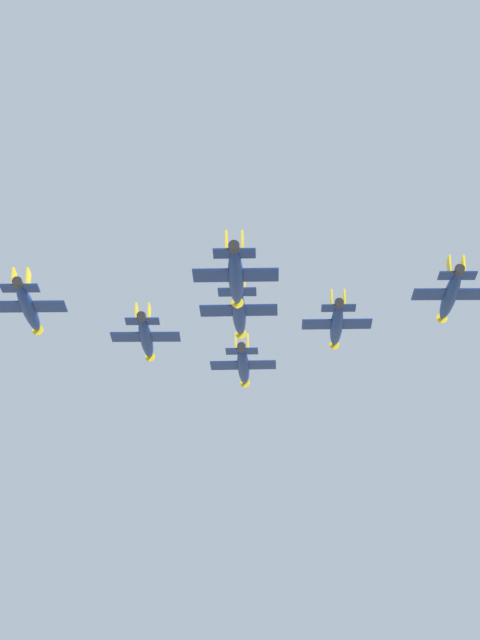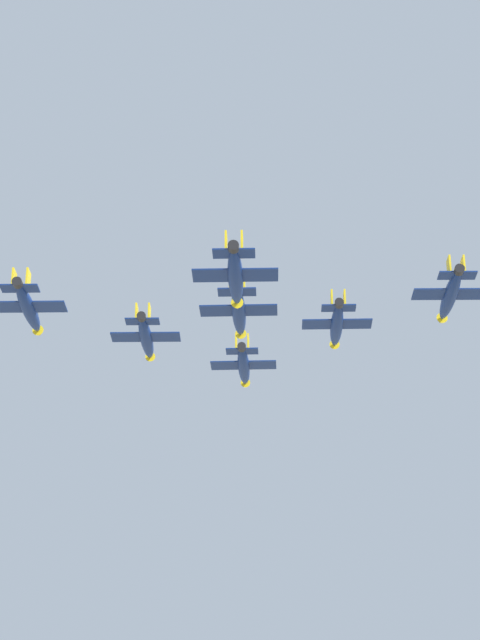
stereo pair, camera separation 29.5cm
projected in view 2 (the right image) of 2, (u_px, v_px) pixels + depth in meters
jet_lead at (244, 366)px, 190.94m from camera, size 14.61×14.28×3.79m
jet_left_wingman at (146, 338)px, 174.77m from camera, size 14.37×13.54×3.67m
jet_right_wingman at (337, 325)px, 174.94m from camera, size 14.35×13.79×3.70m
jet_left_outer at (29, 308)px, 158.36m from camera, size 14.51×13.74×3.71m
jet_right_outer at (450, 295)px, 157.69m from camera, size 14.41×13.48×3.67m
jet_slot_rear at (239, 312)px, 157.39m from camera, size 14.31×13.89×3.70m
jet_trailing at (235, 277)px, 140.50m from camera, size 14.25×13.63×3.66m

